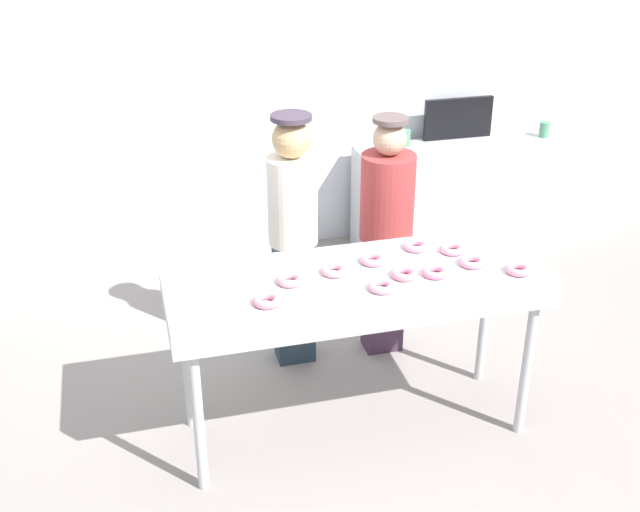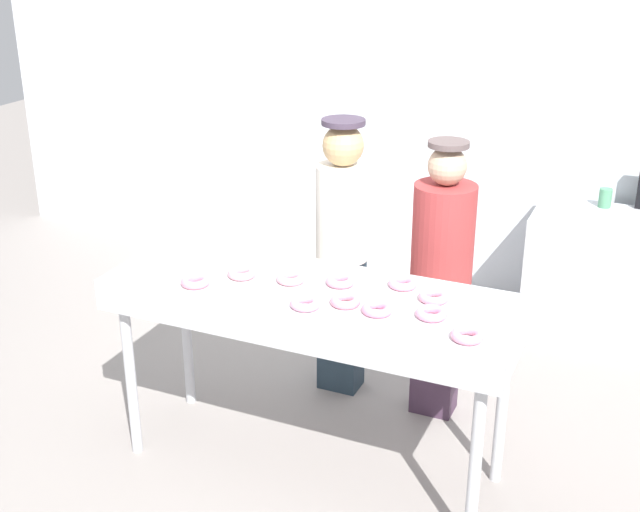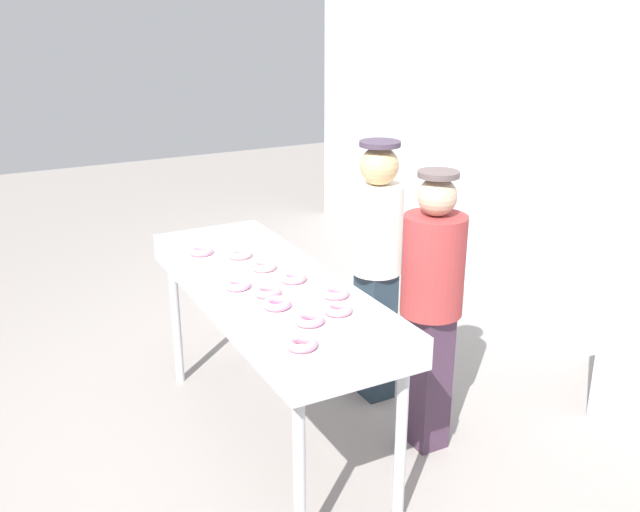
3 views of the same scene
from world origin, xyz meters
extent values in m
plane|color=gray|center=(0.00, 0.00, 0.00)|extent=(16.00, 16.00, 0.00)
cube|color=silver|center=(0.00, 2.55, 1.47)|extent=(8.00, 0.12, 2.94)
cube|color=#B7BABF|center=(0.00, 0.00, 0.94)|extent=(2.02, 0.70, 0.16)
cube|color=slate|center=(0.00, 0.00, 0.98)|extent=(1.71, 0.49, 0.08)
cylinder|color=#B7BABF|center=(-0.91, -0.27, 0.43)|extent=(0.06, 0.06, 0.86)
cylinder|color=#B7BABF|center=(0.91, -0.27, 0.43)|extent=(0.06, 0.06, 0.86)
cylinder|color=#B7BABF|center=(-0.91, 0.27, 0.43)|extent=(0.06, 0.06, 0.86)
cylinder|color=#B7BABF|center=(0.91, 0.27, 0.43)|extent=(0.06, 0.06, 0.86)
torus|color=pink|center=(0.11, 0.09, 1.04)|extent=(0.19, 0.19, 0.04)
torus|color=pink|center=(0.62, -0.07, 1.04)|extent=(0.17, 0.17, 0.04)
torus|color=pink|center=(0.58, 0.10, 1.04)|extent=(0.18, 0.18, 0.04)
torus|color=pink|center=(0.38, -0.12, 1.04)|extent=(0.17, 0.17, 0.04)
torus|color=pink|center=(0.40, 0.19, 1.04)|extent=(0.20, 0.20, 0.04)
torus|color=pink|center=(0.82, -0.21, 1.04)|extent=(0.17, 0.17, 0.04)
torus|color=pink|center=(0.06, -0.20, 1.04)|extent=(0.15, 0.15, 0.04)
torus|color=pink|center=(-0.52, -0.20, 1.04)|extent=(0.20, 0.20, 0.04)
torus|color=pink|center=(0.22, -0.10, 1.04)|extent=(0.16, 0.16, 0.04)
torus|color=pink|center=(-0.37, -0.02, 1.04)|extent=(0.20, 0.20, 0.04)
torus|color=pink|center=(-0.12, 0.03, 1.04)|extent=(0.19, 0.19, 0.04)
cube|color=#3E293D|center=(0.43, 0.77, 0.41)|extent=(0.24, 0.18, 0.82)
cylinder|color=#993333|center=(0.43, 0.77, 1.09)|extent=(0.34, 0.34, 0.55)
sphere|color=tan|center=(0.43, 0.77, 1.47)|extent=(0.20, 0.20, 0.20)
cylinder|color=#554746|center=(0.43, 0.77, 1.58)|extent=(0.21, 0.21, 0.03)
cube|color=#23333F|center=(-0.17, 0.80, 0.42)|extent=(0.24, 0.18, 0.85)
cylinder|color=silver|center=(-0.17, 0.80, 1.12)|extent=(0.30, 0.30, 0.55)
sphere|color=tan|center=(-0.17, 0.80, 1.51)|extent=(0.23, 0.23, 0.23)
cylinder|color=#3C3140|center=(-0.17, 0.80, 1.64)|extent=(0.24, 0.24, 0.03)
cylinder|color=#4C8C66|center=(1.11, 2.29, 0.93)|extent=(0.08, 0.08, 0.13)
camera|label=1|loc=(-1.13, -3.51, 2.98)|focal=44.75mm
camera|label=2|loc=(1.51, -3.29, 2.67)|focal=46.67mm
camera|label=3|loc=(3.24, -1.40, 2.41)|focal=39.68mm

